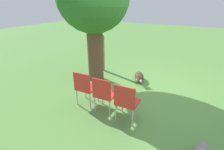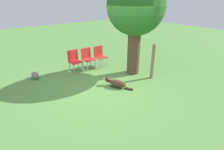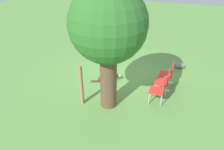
{
  "view_description": "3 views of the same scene",
  "coord_description": "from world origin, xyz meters",
  "px_view_note": "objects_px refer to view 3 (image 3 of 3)",
  "views": [
    {
      "loc": [
        -4.45,
        -1.42,
        2.37
      ],
      "look_at": [
        -0.62,
        0.65,
        0.5
      ],
      "focal_mm": 28.0,
      "sensor_mm": 36.0,
      "label": 1
    },
    {
      "loc": [
        4.41,
        -3.06,
        2.75
      ],
      "look_at": [
        0.35,
        0.09,
        0.45
      ],
      "focal_mm": 28.0,
      "sensor_mm": 36.0,
      "label": 2
    },
    {
      "loc": [
        -2.03,
        6.51,
        4.04
      ],
      "look_at": [
        -0.27,
        1.61,
        1.12
      ],
      "focal_mm": 35.0,
      "sensor_mm": 36.0,
      "label": 3
    }
  ],
  "objects_px": {
    "red_chair_0": "(168,73)",
    "red_chair_1": "(164,80)",
    "dog": "(108,78)",
    "red_chair_2": "(159,89)",
    "oak_tree": "(108,27)",
    "fence_post": "(81,85)"
  },
  "relations": [
    {
      "from": "red_chair_0",
      "to": "red_chair_1",
      "type": "xyz_separation_m",
      "value": [
        0.06,
        0.56,
        0.0
      ]
    },
    {
      "from": "red_chair_2",
      "to": "oak_tree",
      "type": "bearing_deg",
      "value": 22.3
    },
    {
      "from": "oak_tree",
      "to": "red_chair_1",
      "type": "xyz_separation_m",
      "value": [
        -1.46,
        -1.17,
        -1.91
      ]
    },
    {
      "from": "red_chair_1",
      "to": "red_chair_2",
      "type": "xyz_separation_m",
      "value": [
        0.06,
        0.56,
        0.0
      ]
    },
    {
      "from": "dog",
      "to": "red_chair_1",
      "type": "relative_size",
      "value": 1.14
    },
    {
      "from": "oak_tree",
      "to": "red_chair_1",
      "type": "height_order",
      "value": "oak_tree"
    },
    {
      "from": "oak_tree",
      "to": "red_chair_0",
      "type": "bearing_deg",
      "value": -131.21
    },
    {
      "from": "dog",
      "to": "fence_post",
      "type": "height_order",
      "value": "fence_post"
    },
    {
      "from": "red_chair_1",
      "to": "red_chair_2",
      "type": "height_order",
      "value": "same"
    },
    {
      "from": "oak_tree",
      "to": "dog",
      "type": "bearing_deg",
      "value": -68.1
    },
    {
      "from": "red_chair_0",
      "to": "red_chair_1",
      "type": "height_order",
      "value": "same"
    },
    {
      "from": "oak_tree",
      "to": "dog",
      "type": "distance_m",
      "value": 2.67
    },
    {
      "from": "dog",
      "to": "red_chair_0",
      "type": "distance_m",
      "value": 2.11
    },
    {
      "from": "fence_post",
      "to": "red_chair_1",
      "type": "bearing_deg",
      "value": -148.34
    },
    {
      "from": "dog",
      "to": "red_chair_0",
      "type": "xyz_separation_m",
      "value": [
        -2.03,
        -0.45,
        0.36
      ]
    },
    {
      "from": "dog",
      "to": "oak_tree",
      "type": "bearing_deg",
      "value": -94.52
    },
    {
      "from": "dog",
      "to": "red_chair_0",
      "type": "relative_size",
      "value": 1.14
    },
    {
      "from": "fence_post",
      "to": "red_chair_0",
      "type": "height_order",
      "value": "fence_post"
    },
    {
      "from": "dog",
      "to": "red_chair_1",
      "type": "height_order",
      "value": "red_chair_1"
    },
    {
      "from": "oak_tree",
      "to": "red_chair_2",
      "type": "xyz_separation_m",
      "value": [
        -1.39,
        -0.61,
        -1.91
      ]
    },
    {
      "from": "oak_tree",
      "to": "red_chair_1",
      "type": "bearing_deg",
      "value": -141.14
    },
    {
      "from": "red_chair_0",
      "to": "fence_post",
      "type": "bearing_deg",
      "value": 38.74
    }
  ]
}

